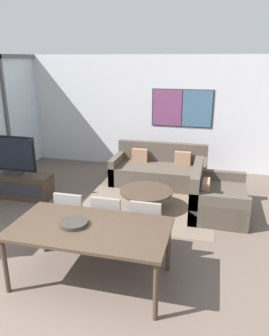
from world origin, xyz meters
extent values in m
plane|color=brown|center=(0.00, 0.00, 0.00)|extent=(24.00, 24.00, 0.00)
cube|color=silver|center=(0.00, 5.81, 1.40)|extent=(6.96, 0.06, 2.80)
cube|color=#2D2D33|center=(0.97, 5.77, 1.55)|extent=(1.50, 0.01, 0.92)
cube|color=#753D66|center=(0.61, 5.76, 1.55)|extent=(0.71, 0.02, 0.88)
cube|color=#426684|center=(1.34, 5.76, 1.55)|extent=(0.71, 0.02, 0.88)
cube|color=#515156|center=(-2.95, 4.35, 1.40)|extent=(0.07, 0.08, 2.80)
cube|color=#706051|center=(0.64, 3.23, 0.00)|extent=(2.57, 1.86, 0.01)
cube|color=#423326|center=(-2.08, 3.14, 0.25)|extent=(1.54, 0.43, 0.50)
cube|color=#2D2D33|center=(-2.08, 2.92, 0.25)|extent=(1.41, 0.01, 0.27)
cube|color=#2D2D33|center=(-2.08, 3.14, 0.52)|extent=(0.36, 0.20, 0.05)
cube|color=#2D2D33|center=(-2.08, 3.14, 0.59)|extent=(0.06, 0.03, 0.08)
cube|color=black|center=(-2.08, 3.14, 0.92)|extent=(1.03, 0.04, 0.71)
cube|color=black|center=(-2.08, 3.12, 0.92)|extent=(0.95, 0.01, 0.64)
cube|color=#51473D|center=(0.64, 4.57, 0.21)|extent=(2.08, 0.99, 0.42)
cube|color=#51473D|center=(0.64, 4.99, 0.43)|extent=(2.08, 0.16, 0.86)
cube|color=#51473D|center=(-0.33, 4.57, 0.30)|extent=(0.14, 0.99, 0.60)
cube|color=#51473D|center=(1.61, 4.57, 0.30)|extent=(0.14, 0.99, 0.60)
cube|color=#9E7556|center=(0.15, 4.81, 0.57)|extent=(0.36, 0.12, 0.30)
cube|color=#9E7556|center=(1.14, 4.81, 0.57)|extent=(0.36, 0.12, 0.30)
cube|color=#51473D|center=(1.96, 3.40, 0.21)|extent=(0.99, 1.39, 0.42)
cube|color=#51473D|center=(1.55, 3.40, 0.43)|extent=(0.16, 1.39, 0.86)
cube|color=#51473D|center=(1.96, 2.78, 0.30)|extent=(0.99, 0.14, 0.60)
cube|color=#51473D|center=(1.96, 4.02, 0.30)|extent=(0.99, 0.14, 0.60)
cube|color=#9E7556|center=(1.73, 3.10, 0.57)|extent=(0.12, 0.36, 0.30)
cylinder|color=#423326|center=(0.64, 3.23, 0.01)|extent=(0.45, 0.45, 0.03)
cylinder|color=#423326|center=(0.64, 3.23, 0.17)|extent=(0.18, 0.18, 0.33)
cylinder|color=#423326|center=(0.64, 3.23, 0.35)|extent=(0.99, 0.99, 0.04)
cube|color=#423326|center=(0.42, 1.00, 0.75)|extent=(1.94, 1.03, 0.04)
cylinder|color=#423326|center=(-0.49, 0.54, 0.36)|extent=(0.06, 0.06, 0.73)
cylinder|color=#423326|center=(1.33, 0.54, 0.36)|extent=(0.06, 0.06, 0.73)
cylinder|color=#423326|center=(-0.49, 1.45, 0.36)|extent=(0.06, 0.06, 0.73)
cylinder|color=#423326|center=(1.33, 1.45, 0.36)|extent=(0.06, 0.06, 0.73)
cube|color=gray|center=(-0.15, 1.80, 0.45)|extent=(0.46, 0.46, 0.06)
cube|color=gray|center=(-0.15, 1.60, 0.68)|extent=(0.42, 0.05, 0.41)
cylinder|color=#423326|center=(-0.35, 1.60, 0.21)|extent=(0.04, 0.04, 0.42)
cylinder|color=#423326|center=(0.05, 1.60, 0.21)|extent=(0.04, 0.04, 0.42)
cylinder|color=#423326|center=(-0.35, 2.00, 0.21)|extent=(0.04, 0.04, 0.42)
cylinder|color=#423326|center=(0.05, 2.00, 0.21)|extent=(0.04, 0.04, 0.42)
cube|color=gray|center=(0.42, 1.80, 0.45)|extent=(0.46, 0.46, 0.06)
cube|color=gray|center=(0.42, 1.59, 0.68)|extent=(0.42, 0.05, 0.41)
cylinder|color=#423326|center=(0.22, 1.60, 0.21)|extent=(0.04, 0.04, 0.42)
cylinder|color=#423326|center=(0.62, 1.60, 0.21)|extent=(0.04, 0.04, 0.42)
cylinder|color=#423326|center=(0.22, 2.00, 0.21)|extent=(0.04, 0.04, 0.42)
cylinder|color=#423326|center=(0.62, 2.00, 0.21)|extent=(0.04, 0.04, 0.42)
cube|color=gray|center=(0.98, 1.80, 0.45)|extent=(0.46, 0.46, 0.06)
cube|color=gray|center=(0.98, 1.60, 0.68)|extent=(0.42, 0.05, 0.41)
cylinder|color=#423326|center=(0.78, 1.60, 0.21)|extent=(0.04, 0.04, 0.42)
cylinder|color=#423326|center=(1.18, 1.60, 0.21)|extent=(0.04, 0.04, 0.42)
cylinder|color=#423326|center=(0.78, 2.00, 0.21)|extent=(0.04, 0.04, 0.42)
cylinder|color=#423326|center=(1.18, 2.00, 0.21)|extent=(0.04, 0.04, 0.42)
cylinder|color=#332D28|center=(0.21, 0.99, 0.79)|extent=(0.35, 0.35, 0.05)
torus|color=#332D28|center=(0.21, 0.99, 0.81)|extent=(0.34, 0.34, 0.02)
camera|label=1|loc=(1.81, -2.30, 2.72)|focal=35.00mm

